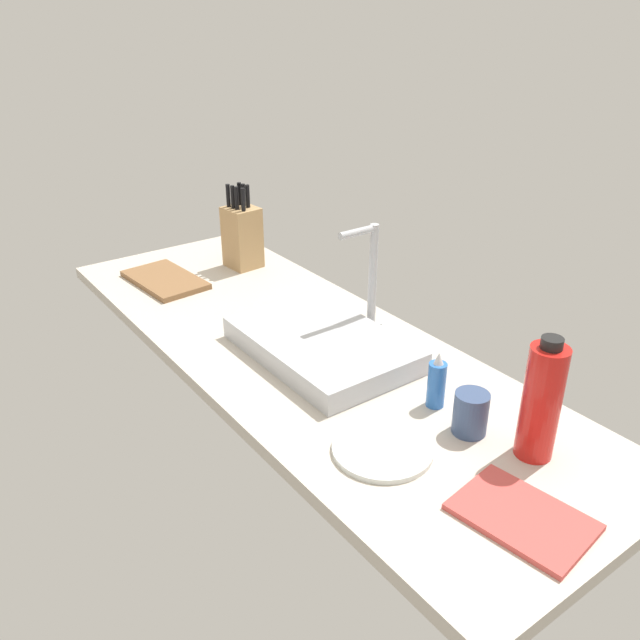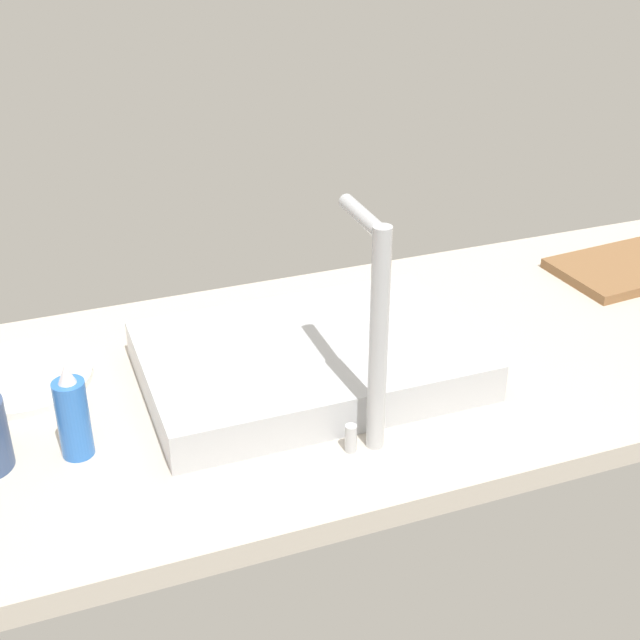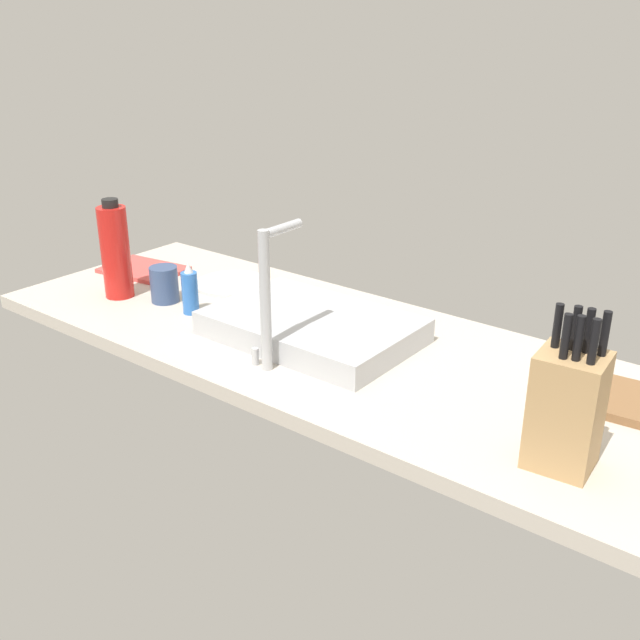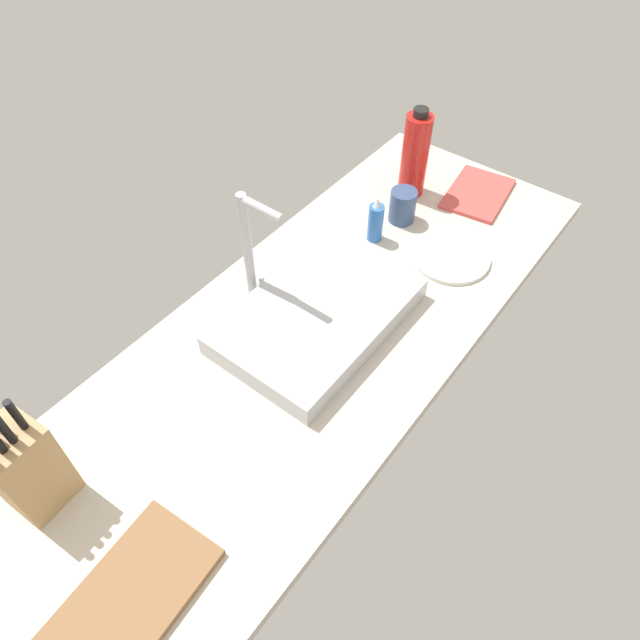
# 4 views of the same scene
# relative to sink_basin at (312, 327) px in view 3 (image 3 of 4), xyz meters

# --- Properties ---
(countertop_slab) EXTENTS (1.86, 0.65, 0.04)m
(countertop_slab) POSITION_rel_sink_basin_xyz_m (-0.07, -0.01, -0.05)
(countertop_slab) COLOR beige
(countertop_slab) RESTS_ON ground
(sink_basin) EXTENTS (0.49, 0.32, 0.06)m
(sink_basin) POSITION_rel_sink_basin_xyz_m (0.00, 0.00, 0.00)
(sink_basin) COLOR #B7BABF
(sink_basin) RESTS_ON countertop_slab
(faucet) EXTENTS (0.06, 0.13, 0.32)m
(faucet) POSITION_rel_sink_basin_xyz_m (-0.02, 0.18, 0.15)
(faucet) COLOR #B7BABF
(faucet) RESTS_ON countertop_slab
(knife_block) EXTENTS (0.12, 0.11, 0.29)m
(knife_block) POSITION_rel_sink_basin_xyz_m (-0.67, 0.15, 0.08)
(knife_block) COLOR tan
(knife_block) RESTS_ON countertop_slab
(cutting_board) EXTENTS (0.31, 0.20, 0.02)m
(cutting_board) POSITION_rel_sink_basin_xyz_m (-0.70, -0.13, -0.02)
(cutting_board) COLOR brown
(cutting_board) RESTS_ON countertop_slab
(soap_bottle) EXTENTS (0.04, 0.04, 0.14)m
(soap_bottle) POSITION_rel_sink_basin_xyz_m (0.35, 0.07, 0.03)
(soap_bottle) COLOR blue
(soap_bottle) RESTS_ON countertop_slab
(water_bottle) EXTENTS (0.08, 0.08, 0.27)m
(water_bottle) POSITION_rel_sink_basin_xyz_m (0.60, 0.11, 0.10)
(water_bottle) COLOR red
(water_bottle) RESTS_ON countertop_slab
(dinner_plate) EXTENTS (0.21, 0.21, 0.01)m
(dinner_plate) POSITION_rel_sink_basin_xyz_m (0.41, -0.14, -0.02)
(dinner_plate) COLOR silver
(dinner_plate) RESTS_ON countertop_slab
(dish_towel) EXTENTS (0.26, 0.20, 0.01)m
(dish_towel) POSITION_rel_sink_basin_xyz_m (0.71, -0.07, -0.02)
(dish_towel) COLOR #CC4C47
(dish_towel) RESTS_ON countertop_slab
(coffee_mug) EXTENTS (0.08, 0.08, 0.10)m
(coffee_mug) POSITION_rel_sink_basin_xyz_m (0.47, 0.06, 0.02)
(coffee_mug) COLOR #384C75
(coffee_mug) RESTS_ON countertop_slab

